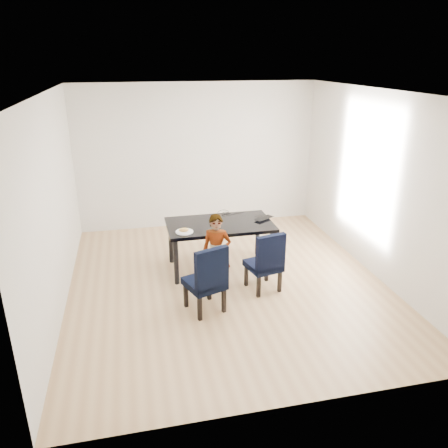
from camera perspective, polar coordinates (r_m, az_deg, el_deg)
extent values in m
cube|color=tan|center=(6.49, 0.39, -7.69)|extent=(4.50, 5.00, 0.01)
cube|color=white|center=(5.70, 0.45, 16.94)|extent=(4.50, 5.00, 0.01)
cube|color=silver|center=(8.34, -3.47, 8.80)|extent=(4.50, 0.01, 2.70)
cube|color=silver|center=(3.74, 9.09, -7.42)|extent=(4.50, 0.01, 2.70)
cube|color=beige|center=(5.90, -21.48, 2.15)|extent=(0.01, 5.00, 2.70)
cube|color=silver|center=(6.80, 19.34, 4.82)|extent=(0.01, 5.00, 2.70)
cube|color=black|center=(6.76, -0.55, -2.87)|extent=(1.60, 0.90, 0.75)
cube|color=black|center=(5.63, -2.59, -6.99)|extent=(0.58, 0.59, 0.94)
cube|color=black|center=(6.15, 5.16, -4.75)|extent=(0.52, 0.53, 0.89)
imported|color=#DF5412|center=(6.06, -0.98, -3.85)|extent=(0.47, 0.39, 1.12)
cylinder|color=white|center=(6.30, -5.19, -1.01)|extent=(0.31, 0.31, 0.01)
ellipsoid|color=#C89447|center=(6.27, -5.28, -0.76)|extent=(0.15, 0.09, 0.06)
imported|color=black|center=(6.82, 4.93, 0.82)|extent=(0.39, 0.35, 0.03)
torus|color=black|center=(6.97, 0.31, 1.25)|extent=(0.18, 0.18, 0.01)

